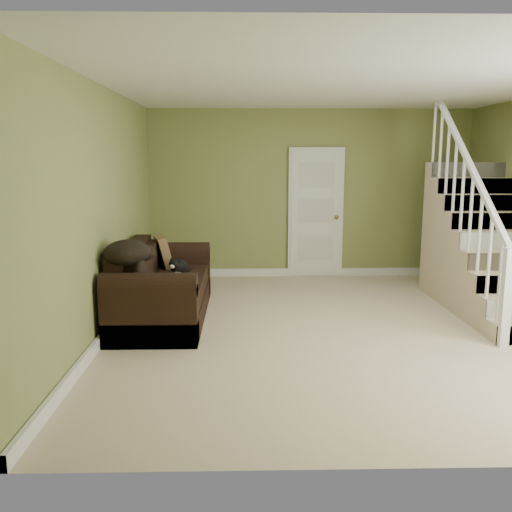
{
  "coord_description": "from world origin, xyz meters",
  "views": [
    {
      "loc": [
        -1.04,
        -5.73,
        1.86
      ],
      "look_at": [
        -0.9,
        0.18,
        0.79
      ],
      "focal_mm": 38.0,
      "sensor_mm": 36.0,
      "label": 1
    }
  ],
  "objects_px": {
    "sofa": "(160,290)",
    "side_table": "(156,271)",
    "cat": "(179,266)",
    "banana": "(183,281)"
  },
  "relations": [
    {
      "from": "side_table",
      "to": "cat",
      "type": "relative_size",
      "value": 1.58
    },
    {
      "from": "cat",
      "to": "sofa",
      "type": "bearing_deg",
      "value": -111.21
    },
    {
      "from": "sofa",
      "to": "side_table",
      "type": "xyz_separation_m",
      "value": [
        -0.25,
        1.34,
        -0.05
      ]
    },
    {
      "from": "sofa",
      "to": "side_table",
      "type": "height_order",
      "value": "sofa"
    },
    {
      "from": "banana",
      "to": "sofa",
      "type": "bearing_deg",
      "value": 100.14
    },
    {
      "from": "sofa",
      "to": "cat",
      "type": "bearing_deg",
      "value": 53.06
    },
    {
      "from": "side_table",
      "to": "banana",
      "type": "distance_m",
      "value": 1.68
    },
    {
      "from": "sofa",
      "to": "side_table",
      "type": "bearing_deg",
      "value": 100.76
    },
    {
      "from": "sofa",
      "to": "side_table",
      "type": "relative_size",
      "value": 2.88
    },
    {
      "from": "sofa",
      "to": "cat",
      "type": "distance_m",
      "value": 0.4
    }
  ]
}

